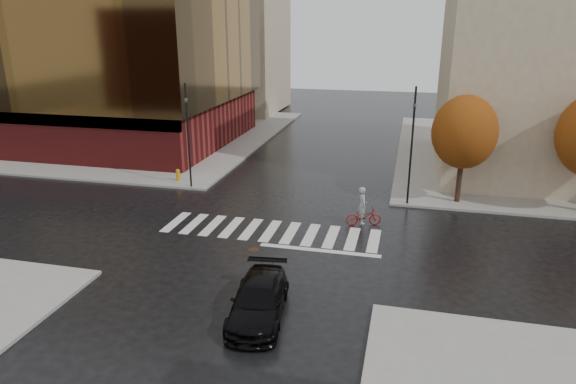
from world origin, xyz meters
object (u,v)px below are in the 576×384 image
Objects in this scene: sedan at (259,300)px; traffic_light_nw at (188,130)px; traffic_light_ne at (412,139)px; fire_hydrant at (178,174)px; cyclist at (363,212)px.

traffic_light_nw reaches higher than sedan.
traffic_light_ne is 8.43× the size of fire_hydrant.
traffic_light_ne reaches higher than fire_hydrant.
cyclist is 14.10m from fire_hydrant.
traffic_light_nw reaches higher than cyclist.
cyclist reaches higher than fire_hydrant.
traffic_light_nw is (-11.83, 3.80, 3.25)m from cyclist.
fire_hydrant is at bearing 117.50° from sedan.
cyclist is at bearing 94.36° from traffic_light_nw.
sedan is at bearing 146.78° from cyclist.
traffic_light_ne is (14.15, 0.00, 0.13)m from traffic_light_nw.
fire_hydrant is at bearing -103.55° from traffic_light_nw.
fire_hydrant is (-1.42, 1.02, -3.39)m from traffic_light_nw.
traffic_light_ne reaches higher than cyclist.
cyclist is (2.91, 10.15, 0.05)m from sedan.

